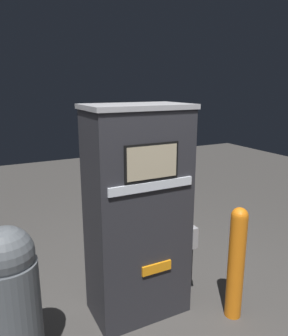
{
  "coord_description": "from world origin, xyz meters",
  "views": [
    {
      "loc": [
        -1.18,
        -2.17,
        2.05
      ],
      "look_at": [
        0.0,
        0.13,
        1.4
      ],
      "focal_mm": 35.0,
      "sensor_mm": 36.0,
      "label": 1
    }
  ],
  "objects": [
    {
      "name": "trash_bin",
      "position": [
        -1.1,
        0.03,
        0.59
      ],
      "size": [
        0.41,
        0.41,
        1.14
      ],
      "color": "#51565B",
      "rests_on": "ground_plane"
    },
    {
      "name": "gas_pump",
      "position": [
        0.0,
        0.25,
        0.96
      ],
      "size": [
        0.95,
        0.55,
        1.91
      ],
      "color": "#28282D",
      "rests_on": "ground_plane"
    },
    {
      "name": "safety_bollard",
      "position": [
        0.73,
        -0.23,
        0.55
      ],
      "size": [
        0.15,
        0.15,
        1.05
      ],
      "color": "orange",
      "rests_on": "ground_plane"
    },
    {
      "name": "ground_plane",
      "position": [
        0.0,
        0.0,
        0.0
      ],
      "size": [
        14.0,
        14.0,
        0.0
      ],
      "primitive_type": "plane",
      "color": "#423F3D"
    }
  ]
}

